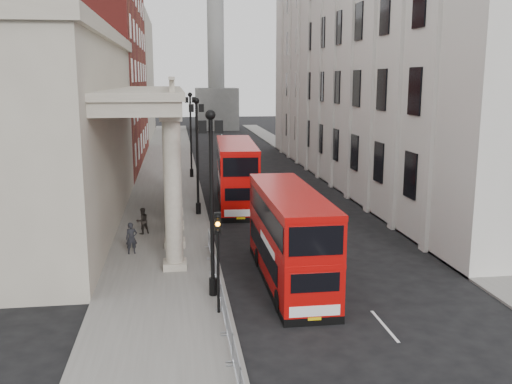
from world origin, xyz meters
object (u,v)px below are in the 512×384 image
lamp_post_north (191,129)px  bus_far (236,173)px  lamp_post_mid (197,148)px  pedestrian_b (142,221)px  monument_column (216,46)px  pedestrian_a (131,238)px  pedestrian_c (172,200)px  bus_near (290,235)px  traffic_light (218,244)px  lamp_post_south (212,191)px

lamp_post_north → bus_far: bearing=-76.6°
lamp_post_mid → lamp_post_north: 16.00m
lamp_post_north → pedestrian_b: lamp_post_north is taller
monument_column → pedestrian_a: (-10.68, -81.13, -14.98)m
pedestrian_b → lamp_post_north: bearing=-131.0°
pedestrian_b → pedestrian_c: (1.82, 5.94, 0.02)m
bus_far → pedestrian_c: bearing=-154.5°
pedestrian_c → bus_near: bearing=-66.1°
bus_near → traffic_light: bearing=-136.0°
lamp_post_north → pedestrian_c: lamp_post_north is taller
bus_near → lamp_post_south: bearing=-157.7°
lamp_post_mid → bus_near: lamp_post_mid is taller
pedestrian_c → traffic_light: bearing=-80.5°
bus_near → pedestrian_a: bearing=146.1°
bus_near → bus_far: bearing=92.4°
lamp_post_north → pedestrian_c: bearing=-97.1°
monument_column → pedestrian_c: size_ratio=31.64×
lamp_post_north → pedestrian_a: lamp_post_north is taller
lamp_post_south → bus_near: 4.85m
lamp_post_south → bus_far: size_ratio=0.72×
pedestrian_a → traffic_light: bearing=-77.8°
lamp_post_south → lamp_post_north: same height
bus_far → pedestrian_b: bearing=-127.3°
bus_far → pedestrian_c: size_ratio=6.76×
bus_near → pedestrian_a: (-7.89, 5.30, -1.35)m
pedestrian_a → lamp_post_mid: bearing=52.9°
pedestrian_a → pedestrian_c: pedestrian_a is taller
lamp_post_south → pedestrian_c: size_ratio=4.86×
bus_far → lamp_post_south: bearing=-96.2°
lamp_post_mid → bus_far: size_ratio=0.72×
lamp_post_south → traffic_light: (0.10, -2.02, -1.80)m
lamp_post_south → pedestrian_c: 17.50m
monument_column → lamp_post_south: 88.94m
traffic_light → pedestrian_b: (-3.81, 13.02, -2.15)m
bus_far → pedestrian_c: 5.62m
monument_column → pedestrian_b: size_ratio=32.32×
lamp_post_south → bus_far: 19.40m
lamp_post_south → bus_near: lamp_post_south is taller
pedestrian_a → bus_far: bearing=46.4°
pedestrian_b → monument_column: bearing=-128.6°
lamp_post_south → lamp_post_mid: same height
bus_near → bus_far: (-0.72, 17.44, 0.23)m
monument_column → lamp_post_mid: size_ratio=6.51×
traffic_light → pedestrian_a: size_ratio=2.43×
bus_near → pedestrian_b: size_ratio=6.22×
bus_far → pedestrian_c: (-4.98, -2.06, -1.60)m
lamp_post_north → pedestrian_b: (-3.71, -21.00, -3.95)m
bus_near → bus_far: bus_far is taller
lamp_post_mid → bus_near: (3.81, -14.44, -2.56)m
lamp_post_north → pedestrian_c: (-1.88, -15.06, -3.93)m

